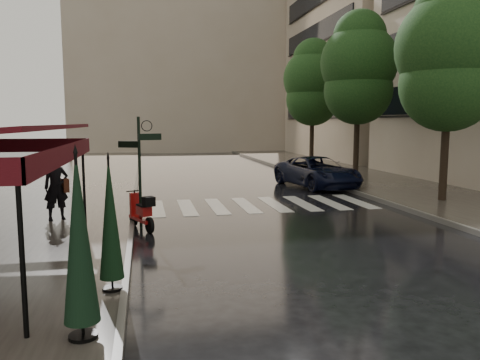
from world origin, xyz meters
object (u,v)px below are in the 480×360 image
object	(u,v)px
parked_car	(317,172)
parasol_back	(79,238)
scooter	(142,213)
parasol_front	(110,219)
pedestrian_with_umbrella	(55,161)

from	to	relation	value
parked_car	parasol_back	size ratio (longest dim) A/B	1.98
scooter	parasol_front	distance (m)	5.10
pedestrian_with_umbrella	parked_car	distance (m)	11.90
pedestrian_with_umbrella	parked_car	xyz separation A→B (m)	(10.26, 5.92, -1.15)
parked_car	parasol_front	xyz separation A→B (m)	(-8.32, -12.19, 0.66)
parked_car	parasol_back	world-z (taller)	parasol_back
scooter	parasol_back	size ratio (longest dim) A/B	0.59
parked_car	parasol_front	world-z (taller)	parasol_front
pedestrian_with_umbrella	parked_car	world-z (taller)	pedestrian_with_umbrella
parasol_front	parasol_back	bearing A→B (deg)	-98.62
parasol_front	parked_car	bearing A→B (deg)	55.69
parked_car	parasol_front	size ratio (longest dim) A/B	2.17
pedestrian_with_umbrella	parasol_front	xyz separation A→B (m)	(1.94, -6.27, -0.49)
parasol_back	scooter	bearing A→B (deg)	83.69
scooter	parasol_back	distance (m)	6.87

